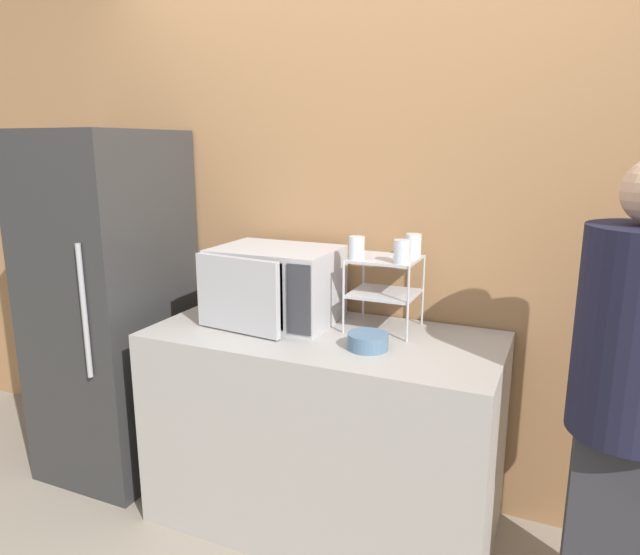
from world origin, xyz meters
TOP-DOWN VIEW (x-y plane):
  - wall_back at (0.00, 0.73)m, footprint 8.00×0.06m
  - counter at (0.00, 0.35)m, footprint 1.48×0.69m
  - microwave at (-0.27, 0.43)m, footprint 0.53×0.47m
  - dish_rack at (0.21, 0.52)m, footprint 0.29×0.26m
  - glass_front_left at (0.11, 0.44)m, footprint 0.07×0.07m
  - glass_back_right at (0.31, 0.60)m, footprint 0.07×0.07m
  - glass_front_right at (0.31, 0.43)m, footprint 0.07×0.07m
  - bowl at (0.23, 0.25)m, footprint 0.16×0.16m
  - person at (1.14, 0.23)m, footprint 0.38×0.38m
  - refrigerator at (-1.17, 0.36)m, footprint 0.61×0.69m

SIDE VIEW (x-z plane):
  - counter at x=0.00m, z-range 0.00..0.88m
  - refrigerator at x=-1.17m, z-range 0.00..1.73m
  - person at x=1.14m, z-range 0.09..1.72m
  - bowl at x=0.23m, z-range 0.88..0.95m
  - microwave at x=-0.27m, z-range 0.88..1.22m
  - dish_rack at x=0.21m, z-range 0.95..1.27m
  - glass_front_left at x=0.11m, z-range 1.20..1.29m
  - glass_back_right at x=0.31m, z-range 1.20..1.29m
  - glass_front_right at x=0.31m, z-range 1.20..1.29m
  - wall_back at x=0.00m, z-range 0.00..2.60m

